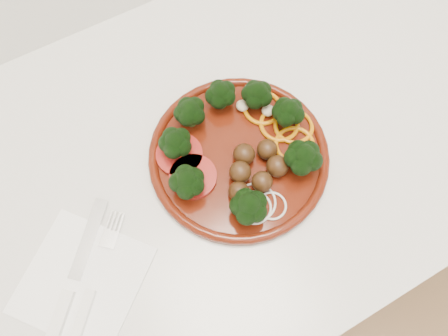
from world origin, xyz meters
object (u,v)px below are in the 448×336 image
knife (68,296)px  fork (87,303)px  napkin (83,280)px  plate (238,150)px

knife → fork: (0.02, -0.02, -0.00)m
napkin → knife: knife is taller
napkin → knife: bearing=-154.9°
plate → knife: 0.30m
knife → napkin: bearing=-22.7°
plate → knife: plate is taller
napkin → fork: (-0.00, -0.03, 0.01)m
plate → fork: (-0.27, -0.09, -0.01)m
napkin → fork: 0.03m
plate → napkin: plate is taller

